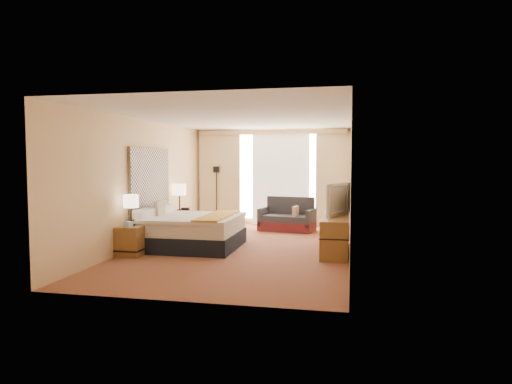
% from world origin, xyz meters
% --- Properties ---
extents(floor, '(4.20, 7.00, 0.02)m').
position_xyz_m(floor, '(0.00, 0.00, 0.00)').
color(floor, maroon).
rests_on(floor, ground).
extents(ceiling, '(4.20, 7.00, 0.02)m').
position_xyz_m(ceiling, '(0.00, 0.00, 2.60)').
color(ceiling, silver).
rests_on(ceiling, wall_back).
extents(wall_back, '(4.20, 0.02, 2.60)m').
position_xyz_m(wall_back, '(0.00, 3.50, 1.30)').
color(wall_back, beige).
rests_on(wall_back, ground).
extents(wall_front, '(4.20, 0.02, 2.60)m').
position_xyz_m(wall_front, '(0.00, -3.50, 1.30)').
color(wall_front, beige).
rests_on(wall_front, ground).
extents(wall_left, '(0.02, 7.00, 2.60)m').
position_xyz_m(wall_left, '(-2.10, 0.00, 1.30)').
color(wall_left, beige).
rests_on(wall_left, ground).
extents(wall_right, '(0.02, 7.00, 2.60)m').
position_xyz_m(wall_right, '(2.10, 0.00, 1.30)').
color(wall_right, beige).
rests_on(wall_right, ground).
extents(headboard, '(0.06, 1.85, 1.50)m').
position_xyz_m(headboard, '(-2.06, 0.20, 1.28)').
color(headboard, black).
rests_on(headboard, wall_left).
extents(nightstand_left, '(0.45, 0.52, 0.55)m').
position_xyz_m(nightstand_left, '(-1.87, -1.05, 0.28)').
color(nightstand_left, brown).
rests_on(nightstand_left, floor).
extents(nightstand_right, '(0.45, 0.52, 0.55)m').
position_xyz_m(nightstand_right, '(-1.87, 1.45, 0.28)').
color(nightstand_right, brown).
rests_on(nightstand_right, floor).
extents(media_dresser, '(0.50, 1.80, 0.70)m').
position_xyz_m(media_dresser, '(1.83, 0.00, 0.35)').
color(media_dresser, brown).
rests_on(media_dresser, floor).
extents(window, '(2.30, 0.02, 2.30)m').
position_xyz_m(window, '(0.25, 3.47, 1.32)').
color(window, white).
rests_on(window, wall_back).
extents(curtains, '(4.12, 0.19, 2.56)m').
position_xyz_m(curtains, '(-0.00, 3.39, 1.41)').
color(curtains, beige).
rests_on(curtains, floor).
extents(bed, '(1.92, 1.75, 0.93)m').
position_xyz_m(bed, '(-1.06, -0.12, 0.34)').
color(bed, black).
rests_on(bed, floor).
extents(loveseat, '(1.45, 0.95, 0.84)m').
position_xyz_m(loveseat, '(0.57, 2.52, 0.28)').
color(loveseat, '#55181B').
rests_on(loveseat, floor).
extents(floor_lamp, '(0.20, 0.20, 1.60)m').
position_xyz_m(floor_lamp, '(-1.52, 3.30, 1.13)').
color(floor_lamp, black).
rests_on(floor_lamp, floor).
extents(desk_chair, '(0.51, 0.51, 1.02)m').
position_xyz_m(desk_chair, '(1.80, 2.08, 0.46)').
color(desk_chair, black).
rests_on(desk_chair, floor).
extents(lamp_left, '(0.28, 0.28, 0.59)m').
position_xyz_m(lamp_left, '(-1.85, -1.09, 1.00)').
color(lamp_left, black).
rests_on(lamp_left, nightstand_left).
extents(lamp_right, '(0.31, 0.31, 0.65)m').
position_xyz_m(lamp_right, '(-1.89, 1.44, 1.05)').
color(lamp_right, black).
rests_on(lamp_right, nightstand_right).
extents(tissue_box, '(0.14, 0.14, 0.10)m').
position_xyz_m(tissue_box, '(-1.84, -1.23, 0.60)').
color(tissue_box, '#91B6E0').
rests_on(tissue_box, nightstand_left).
extents(telephone, '(0.22, 0.18, 0.08)m').
position_xyz_m(telephone, '(-1.79, 1.56, 0.59)').
color(telephone, black).
rests_on(telephone, nightstand_right).
extents(television, '(0.51, 1.06, 0.62)m').
position_xyz_m(television, '(1.78, 0.23, 1.01)').
color(television, black).
rests_on(television, media_dresser).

